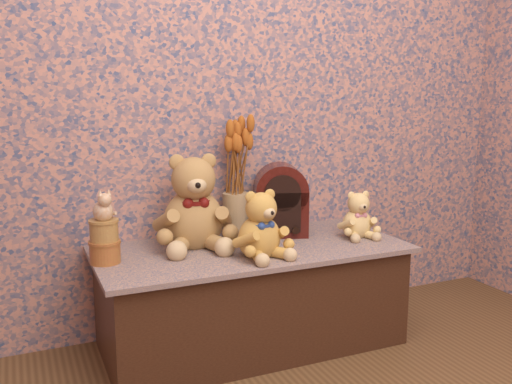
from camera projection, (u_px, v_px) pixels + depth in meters
display_shelf at (251, 296)px, 2.38m from camera, size 1.29×0.60×0.43m
teddy_large at (193, 197)px, 2.31m from camera, size 0.38×0.44×0.42m
teddy_medium at (259, 221)px, 2.18m from camera, size 0.27×0.30×0.28m
teddy_small at (357, 212)px, 2.48m from camera, size 0.20×0.23×0.22m
cathedral_radio at (280, 199)px, 2.51m from camera, size 0.28×0.24×0.32m
ceramic_vase at (236, 215)px, 2.49m from camera, size 0.15×0.15×0.19m
dried_stalks at (235, 144)px, 2.44m from camera, size 0.25×0.25×0.44m
biscuit_tin_lower at (105, 252)px, 2.12m from camera, size 0.15×0.15×0.08m
biscuit_tin_upper at (104, 231)px, 2.10m from camera, size 0.12×0.12×0.08m
cat_figurine at (103, 204)px, 2.08m from camera, size 0.10×0.11×0.12m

